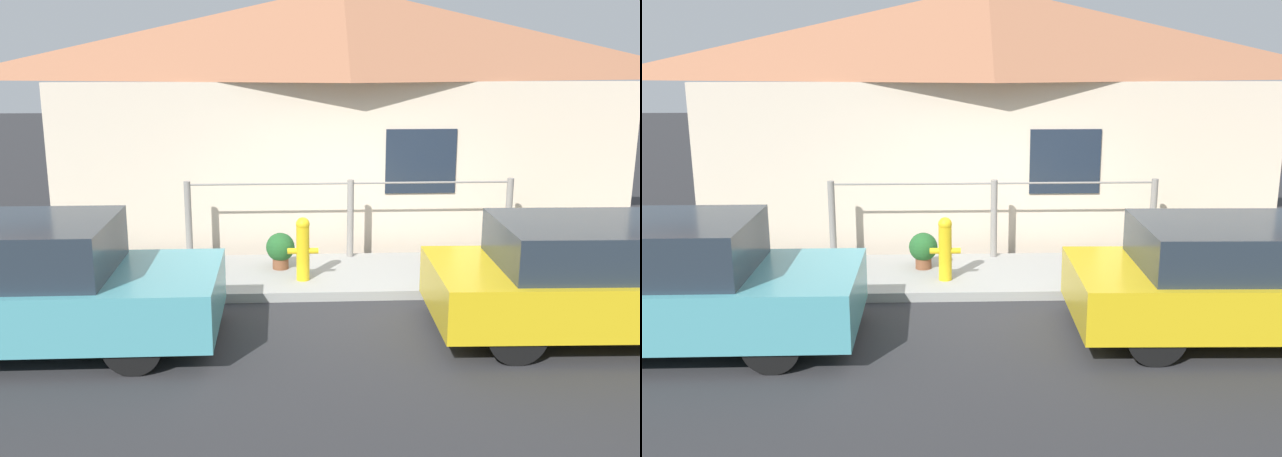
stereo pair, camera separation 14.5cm
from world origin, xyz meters
TOP-DOWN VIEW (x-y plane):
  - ground_plane at (0.00, 0.00)m, footprint 60.00×60.00m
  - sidewalk at (0.00, 0.90)m, footprint 24.00×1.81m
  - house at (0.00, 3.23)m, footprint 9.53×2.23m
  - fence at (0.00, 1.66)m, footprint 4.90×0.10m
  - car_left at (-3.88, -1.23)m, footprint 4.23×1.77m
  - car_right at (2.56, -1.23)m, footprint 3.93×1.86m
  - fire_hydrant at (-0.74, 0.54)m, footprint 0.42×0.19m
  - potted_plant_near_hydrant at (-1.05, 1.09)m, footprint 0.41×0.41m
  - potted_plant_by_fence at (-4.07, 1.09)m, footprint 0.46×0.46m
  - potted_plant_corner at (2.63, 1.24)m, footprint 0.35×0.35m

SIDE VIEW (x-z plane):
  - ground_plane at x=0.00m, z-range 0.00..0.00m
  - sidewalk at x=0.00m, z-range 0.00..0.13m
  - potted_plant_corner at x=2.63m, z-range 0.14..0.59m
  - potted_plant_near_hydrant at x=-1.05m, z-range 0.16..0.67m
  - potted_plant_by_fence at x=-4.07m, z-range 0.17..0.76m
  - fire_hydrant at x=-0.74m, z-range 0.15..1.01m
  - car_right at x=2.56m, z-range 0.01..1.31m
  - car_left at x=-3.88m, z-range -0.01..1.39m
  - fence at x=0.00m, z-range 0.18..1.35m
  - house at x=0.00m, z-range 1.16..5.33m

